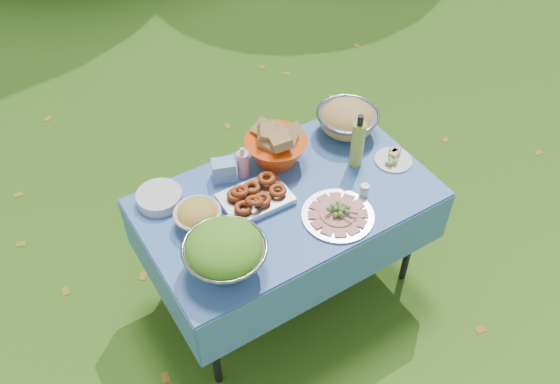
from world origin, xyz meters
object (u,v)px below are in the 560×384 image
Objects in this scene: charcuterie_platter at (338,211)px; oil_bottle at (358,140)px; salad_bowl at (225,252)px; plate_stack at (159,197)px; picnic_table at (287,244)px; bread_bowl at (276,145)px; pasta_bowl_steel at (347,119)px.

oil_bottle is at bearing 40.68° from charcuterie_platter.
salad_bowl reaches higher than plate_stack.
picnic_table is 4.12× the size of charcuterie_platter.
oil_bottle reaches higher than bread_bowl.
bread_bowl reaches higher than picnic_table.
oil_bottle is (0.91, 0.25, 0.04)m from salad_bowl.
plate_stack is at bearing 141.50° from charcuterie_platter.
bread_bowl is 0.42m from oil_bottle.
oil_bottle is (0.30, 0.26, 0.12)m from charcuterie_platter.
salad_bowl is 0.61m from charcuterie_platter.
bread_bowl is 0.46m from pasta_bowl_steel.
oil_bottle reaches higher than charcuterie_platter.
bread_bowl is (0.09, 0.25, 0.49)m from picnic_table.
charcuterie_platter is (0.69, -0.55, 0.01)m from plate_stack.
plate_stack is 0.66× the size of pasta_bowl_steel.
plate_stack is 0.71× the size of oil_bottle.
salad_bowl is at bearing -81.20° from plate_stack.
pasta_bowl_steel is (1.10, -0.06, 0.06)m from plate_stack.
plate_stack is 0.65m from bread_bowl.
pasta_bowl_steel is 0.96× the size of charcuterie_platter.
oil_bottle reaches higher than salad_bowl.
picnic_table is 6.46× the size of plate_stack.
charcuterie_platter is (0.04, -0.50, -0.07)m from bread_bowl.
picnic_table is 0.56m from bread_bowl.
oil_bottle is at bearing -16.36° from plate_stack.
picnic_table is 4.60× the size of oil_bottle.
oil_bottle is (-0.11, -0.23, 0.07)m from pasta_bowl_steel.
pasta_bowl_steel is at bearing 25.29° from salad_bowl.
pasta_bowl_steel is at bearing -2.99° from plate_stack.
plate_stack is at bearing 175.31° from bread_bowl.
bread_bowl is at bearing -4.69° from plate_stack.
plate_stack is (-0.56, 0.31, 0.41)m from picnic_table.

